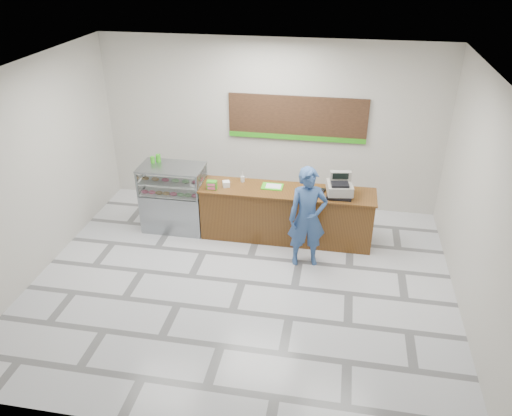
% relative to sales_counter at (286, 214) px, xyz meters
% --- Properties ---
extents(floor, '(7.00, 7.00, 0.00)m').
position_rel_sales_counter_xyz_m(floor, '(-0.55, -1.55, -0.52)').
color(floor, silver).
rests_on(floor, ground).
extents(back_wall, '(7.00, 0.00, 7.00)m').
position_rel_sales_counter_xyz_m(back_wall, '(-0.55, 1.45, 1.23)').
color(back_wall, beige).
rests_on(back_wall, floor).
extents(ceiling, '(7.00, 7.00, 0.00)m').
position_rel_sales_counter_xyz_m(ceiling, '(-0.55, -1.55, 2.98)').
color(ceiling, silver).
rests_on(ceiling, back_wall).
extents(sales_counter, '(3.26, 0.76, 1.03)m').
position_rel_sales_counter_xyz_m(sales_counter, '(0.00, 0.00, 0.00)').
color(sales_counter, brown).
rests_on(sales_counter, floor).
extents(display_case, '(1.22, 0.72, 1.33)m').
position_rel_sales_counter_xyz_m(display_case, '(-2.22, -0.00, 0.16)').
color(display_case, gray).
rests_on(display_case, floor).
extents(menu_board, '(2.80, 0.06, 0.90)m').
position_rel_sales_counter_xyz_m(menu_board, '(-0.00, 1.41, 1.42)').
color(menu_board, black).
rests_on(menu_board, back_wall).
extents(cash_register, '(0.51, 0.53, 0.42)m').
position_rel_sales_counter_xyz_m(cash_register, '(0.95, -0.05, 0.67)').
color(cash_register, black).
rests_on(cash_register, sales_counter).
extents(card_terminal, '(0.11, 0.16, 0.04)m').
position_rel_sales_counter_xyz_m(card_terminal, '(0.65, 0.05, 0.53)').
color(card_terminal, black).
rests_on(card_terminal, sales_counter).
extents(serving_tray, '(0.40, 0.29, 0.02)m').
position_rel_sales_counter_xyz_m(serving_tray, '(-0.29, 0.07, 0.52)').
color(serving_tray, '#42DB20').
rests_on(serving_tray, sales_counter).
extents(napkin_box, '(0.16, 0.16, 0.11)m').
position_rel_sales_counter_xyz_m(napkin_box, '(-1.14, -0.06, 0.57)').
color(napkin_box, white).
rests_on(napkin_box, sales_counter).
extents(straw_cup, '(0.07, 0.07, 0.11)m').
position_rel_sales_counter_xyz_m(straw_cup, '(-0.88, 0.21, 0.57)').
color(straw_cup, silver).
rests_on(straw_cup, sales_counter).
extents(promo_box, '(0.19, 0.13, 0.16)m').
position_rel_sales_counter_xyz_m(promo_box, '(-1.38, -0.20, 0.59)').
color(promo_box, '#2F9A18').
rests_on(promo_box, sales_counter).
extents(donut_decal, '(0.16, 0.16, 0.00)m').
position_rel_sales_counter_xyz_m(donut_decal, '(0.82, -0.12, 0.52)').
color(donut_decal, '#F55D8B').
rests_on(donut_decal, sales_counter).
extents(green_cup_left, '(0.08, 0.08, 0.13)m').
position_rel_sales_counter_xyz_m(green_cup_left, '(-2.62, 0.11, 0.88)').
color(green_cup_left, '#2F9A18').
rests_on(green_cup_left, display_case).
extents(green_cup_right, '(0.09, 0.09, 0.15)m').
position_rel_sales_counter_xyz_m(green_cup_right, '(-2.53, 0.18, 0.89)').
color(green_cup_right, '#2F9A18').
rests_on(green_cup_right, display_case).
extents(customer, '(0.75, 0.58, 1.83)m').
position_rel_sales_counter_xyz_m(customer, '(0.45, -0.76, 0.40)').
color(customer, '#304F85').
rests_on(customer, floor).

